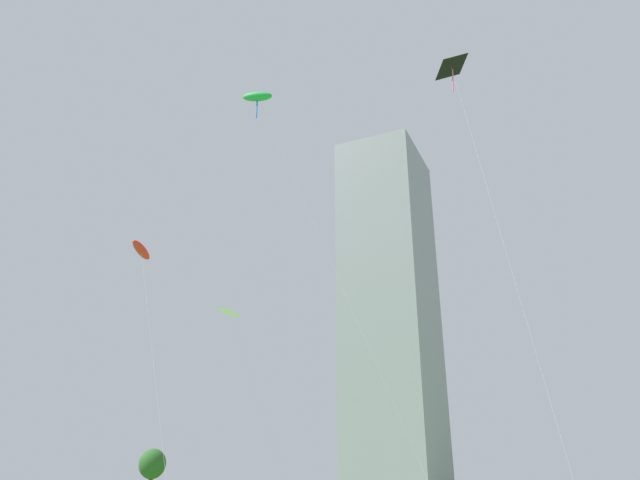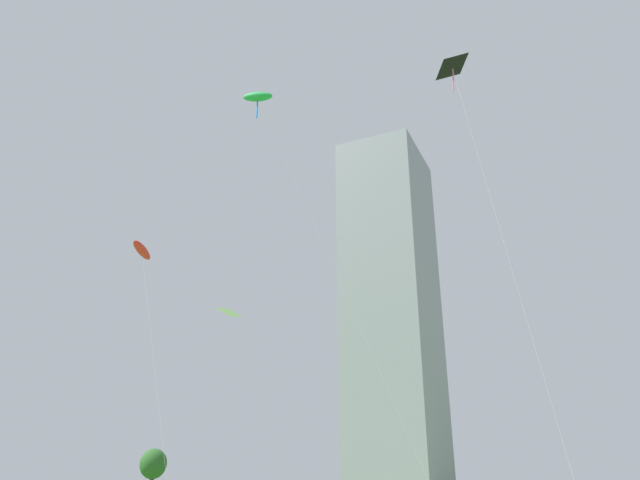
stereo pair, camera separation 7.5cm
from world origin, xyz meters
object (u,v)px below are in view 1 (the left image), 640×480
Objects in this scene: kite_flying_1 at (229,313)px; kite_flying_2 at (452,69)px; kite_flying_3 at (141,250)px; distant_highrise_1 at (391,311)px; park_tree_1 at (152,465)px; kite_flying_0 at (258,97)px.

kite_flying_1 is 0.40× the size of kite_flying_2.
kite_flying_3 is 85.71m from distant_highrise_1.
kite_flying_1 is at bearing -80.57° from distant_highrise_1.
kite_flying_1 is 9.55m from kite_flying_3.
park_tree_1 is at bearing -89.29° from distant_highrise_1.
distant_highrise_1 reaches higher than kite_flying_1.
kite_flying_0 is at bearing -4.82° from kite_flying_3.
park_tree_1 is (-6.29, 9.65, -15.22)m from kite_flying_3.
kite_flying_1 is 2.65× the size of park_tree_1.
distant_highrise_1 reaches higher than kite_flying_3.
kite_flying_3 is at bearing -156.51° from kite_flying_2.
kite_flying_2 reaches higher than kite_flying_1.
kite_flying_2 is at bearing 43.55° from kite_flying_0.
kite_flying_0 is 0.84× the size of kite_flying_2.
kite_flying_2 is at bearing 26.44° from kite_flying_1.
kite_flying_1 is 0.19× the size of distant_highrise_1.
park_tree_1 is at bearing -179.30° from kite_flying_2.
park_tree_1 is at bearing 123.09° from kite_flying_3.
distant_highrise_1 is at bearing 105.97° from kite_flying_1.
kite_flying_1 is at bearing 16.80° from kite_flying_3.
distant_highrise_1 is (-27.03, 83.32, 8.48)m from kite_flying_0.
kite_flying_0 reaches higher than kite_flying_3.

